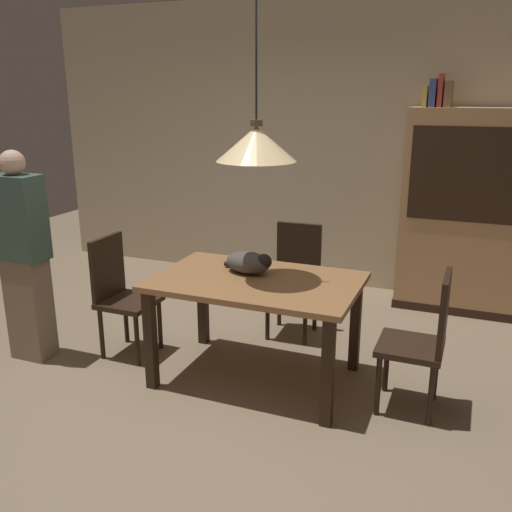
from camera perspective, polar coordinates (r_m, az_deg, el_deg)
ground at (r=3.88m, az=-3.90°, el=-14.22°), size 10.00×10.00×0.00m
back_wall at (r=5.86m, az=7.30°, el=11.13°), size 6.40×0.10×2.90m
dining_table at (r=3.85m, az=0.03°, el=-3.79°), size 1.40×0.90×0.75m
chair_left_side at (r=4.41m, az=-13.72°, el=-3.47°), size 0.40×0.40×0.93m
chair_far_back at (r=4.67m, az=4.01°, el=-1.91°), size 0.41×0.41×0.93m
chair_right_side at (r=3.66m, az=16.81°, el=-7.92°), size 0.40×0.40×0.93m
cat_sleeping at (r=3.92m, az=-0.67°, el=-0.66°), size 0.40×0.28×0.16m
pendant_lamp at (r=3.62m, az=0.03°, el=11.44°), size 0.52×0.52×1.30m
hutch_bookcase at (r=5.43m, az=20.51°, el=3.81°), size 1.12×0.45×1.85m
book_yellow_short at (r=5.34m, az=16.93°, el=15.34°), size 0.04×0.20×0.18m
book_blue_wide at (r=5.34m, az=17.67°, el=15.60°), size 0.06×0.24×0.24m
book_red_tall at (r=5.33m, az=18.39°, el=15.76°), size 0.04×0.22×0.28m
book_brown_thick at (r=5.33m, az=19.10°, el=15.37°), size 0.06×0.24×0.22m
person_standing at (r=4.47m, az=-22.65°, el=-0.16°), size 0.36×0.22×1.59m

